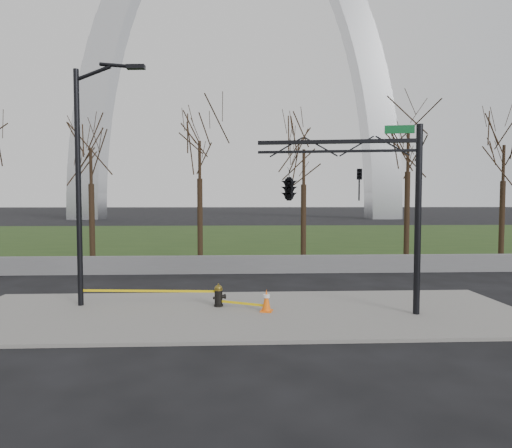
{
  "coord_description": "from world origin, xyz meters",
  "views": [
    {
      "loc": [
        -0.23,
        -13.87,
        3.64
      ],
      "look_at": [
        0.49,
        2.0,
        2.8
      ],
      "focal_mm": 30.71,
      "sensor_mm": 36.0,
      "label": 1
    }
  ],
  "objects_px": {
    "traffic_cone": "(266,300)",
    "fire_hydrant": "(219,296)",
    "street_light": "(85,169)",
    "traffic_signal_mast": "(313,185)"
  },
  "relations": [
    {
      "from": "traffic_cone",
      "to": "street_light",
      "type": "xyz_separation_m",
      "value": [
        -6.02,
        1.12,
        4.24
      ]
    },
    {
      "from": "fire_hydrant",
      "to": "traffic_signal_mast",
      "type": "bearing_deg",
      "value": -29.57
    },
    {
      "from": "traffic_cone",
      "to": "traffic_signal_mast",
      "type": "bearing_deg",
      "value": 0.43
    },
    {
      "from": "street_light",
      "to": "traffic_cone",
      "type": "bearing_deg",
      "value": -6.17
    },
    {
      "from": "street_light",
      "to": "traffic_signal_mast",
      "type": "relative_size",
      "value": 1.37
    },
    {
      "from": "fire_hydrant",
      "to": "traffic_signal_mast",
      "type": "height_order",
      "value": "traffic_signal_mast"
    },
    {
      "from": "fire_hydrant",
      "to": "street_light",
      "type": "distance_m",
      "value": 6.17
    },
    {
      "from": "traffic_cone",
      "to": "traffic_signal_mast",
      "type": "height_order",
      "value": "traffic_signal_mast"
    },
    {
      "from": "traffic_cone",
      "to": "fire_hydrant",
      "type": "bearing_deg",
      "value": 153.89
    },
    {
      "from": "traffic_signal_mast",
      "to": "fire_hydrant",
      "type": "bearing_deg",
      "value": 175.27
    }
  ]
}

